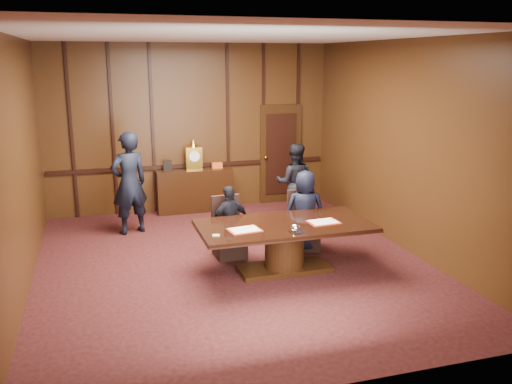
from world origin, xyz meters
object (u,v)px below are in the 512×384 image
(conference_table, at_px, (284,239))
(signatory_left, at_px, (230,222))
(signatory_right, at_px, (305,211))
(witness_left, at_px, (129,183))
(witness_right, at_px, (295,183))
(sideboard, at_px, (195,189))

(conference_table, bearing_deg, signatory_left, 129.09)
(signatory_right, height_order, witness_left, witness_left)
(signatory_right, height_order, witness_right, witness_right)
(signatory_right, relative_size, witness_right, 0.88)
(signatory_right, bearing_deg, conference_table, 65.01)
(sideboard, height_order, witness_right, witness_right)
(conference_table, height_order, signatory_right, signatory_right)
(sideboard, distance_m, signatory_left, 2.96)
(signatory_left, bearing_deg, conference_table, 113.52)
(signatory_left, height_order, witness_right, witness_right)
(signatory_right, bearing_deg, witness_left, -19.09)
(sideboard, height_order, witness_left, witness_left)
(sideboard, xyz_separation_m, conference_table, (0.69, -3.76, 0.02))
(conference_table, distance_m, witness_left, 3.37)
(signatory_left, relative_size, signatory_right, 0.87)
(signatory_left, height_order, witness_left, witness_left)
(witness_left, bearing_deg, witness_right, 156.96)
(conference_table, height_order, signatory_left, signatory_left)
(conference_table, distance_m, signatory_right, 1.05)
(sideboard, xyz_separation_m, witness_right, (1.78, -1.30, 0.30))
(sideboard, relative_size, witness_right, 1.02)
(signatory_right, distance_m, witness_left, 3.30)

